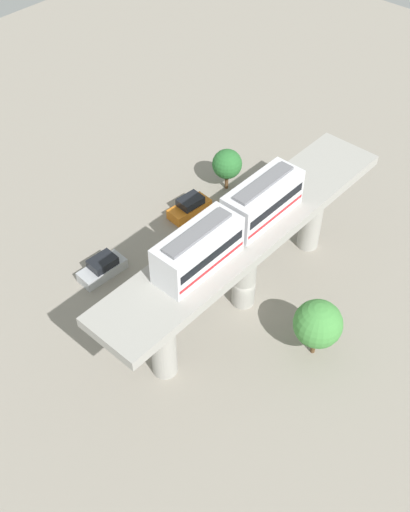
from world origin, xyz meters
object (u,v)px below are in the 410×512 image
object	(u,v)px
tree_mid_lot	(318,324)
tree_near_viaduct	(227,164)
parked_car_silver	(102,268)
parked_car_orange	(190,207)
train	(232,224)
parked_car_yellow	(182,259)

from	to	relation	value
tree_mid_lot	tree_near_viaduct	bearing A→B (deg)	149.19
parked_car_silver	parked_car_orange	xyz separation A→B (m)	(0.07, 10.84, 0.00)
parked_car_orange	tree_near_viaduct	xyz separation A→B (m)	(0.09, 5.23, 2.15)
parked_car_orange	tree_near_viaduct	bearing A→B (deg)	94.33
train	tree_mid_lot	distance (m)	9.87
parked_car_silver	tree_mid_lot	bearing A→B (deg)	19.91
train	tree_near_viaduct	distance (m)	17.72
train	parked_car_silver	distance (m)	14.70
parked_car_yellow	parked_car_orange	bearing A→B (deg)	117.53
parked_car_silver	tree_near_viaduct	size ratio (longest dim) A/B	0.98
train	parked_car_silver	size ratio (longest dim) A/B	3.15
parked_car_silver	tree_near_viaduct	xyz separation A→B (m)	(0.16, 16.07, 2.15)
train	parked_car_orange	bearing A→B (deg)	146.95
parked_car_orange	parked_car_silver	bearing A→B (deg)	-84.99
tree_near_viaduct	tree_mid_lot	distance (m)	20.90
parked_car_yellow	tree_near_viaduct	world-z (taller)	tree_near_viaduct
train	parked_car_orange	world-z (taller)	train
parked_car_orange	tree_near_viaduct	size ratio (longest dim) A/B	0.99
parked_car_silver	parked_car_yellow	distance (m)	6.87
train	parked_car_yellow	bearing A→B (deg)	166.52
train	parked_car_silver	world-z (taller)	train
parked_car_orange	parked_car_yellow	bearing A→B (deg)	-47.06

